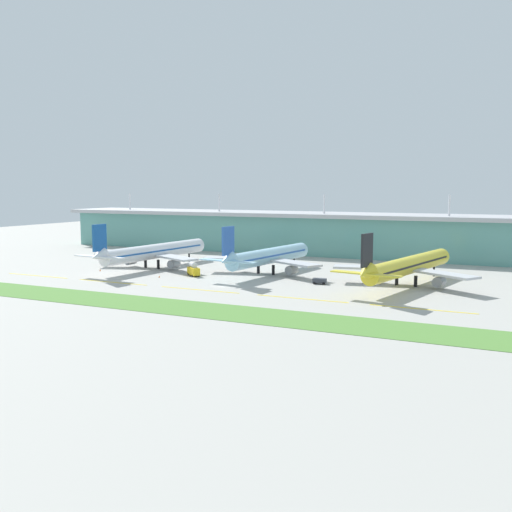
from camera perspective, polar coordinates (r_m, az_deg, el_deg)
The scene contains 15 objects.
ground_plane at distance 192.30m, azimuth -3.32°, elevation -2.92°, with size 600.00×600.00×0.00m, color #A8A59E.
terminal_building at distance 285.95m, azimuth 6.88°, elevation 2.18°, with size 288.00×34.00×28.57m.
airliner_near at distance 238.53m, azimuth -9.72°, elevation 0.41°, with size 48.70×68.85×18.90m.
airliner_middle at distance 219.22m, azimuth 1.14°, elevation -0.04°, with size 48.52×60.91×18.90m.
airliner_far at distance 199.40m, azimuth 14.36°, elevation -0.90°, with size 48.04×71.15×18.90m.
taxiway_stripe_west at distance 228.78m, azimuth -20.17°, elevation -1.79°, with size 28.00×0.70×0.04m, color yellow.
taxiway_stripe_mid_west at distance 205.86m, azimuth -13.56°, elevation -2.46°, with size 28.00×0.70×0.04m, color yellow.
taxiway_stripe_centre at distance 186.36m, azimuth -5.43°, elevation -3.24°, with size 28.00×0.70×0.04m, color yellow.
taxiway_stripe_mid_east at distance 171.45m, azimuth 4.36°, elevation -4.09°, with size 28.00×0.70×0.04m, color yellow.
taxiway_stripe_east at distance 162.39m, azimuth 15.63°, elevation -4.92°, with size 28.00×0.70×0.04m, color yellow.
grass_verge at distance 163.53m, azimuth -9.23°, elevation -4.67°, with size 300.00×18.00×0.10m, color #518438.
pushback_tug at distance 197.64m, azimuth 6.10°, elevation -2.36°, with size 4.75×3.16×1.85m.
fuel_truck at distance 215.71m, azimuth -6.01°, elevation -1.30°, with size 7.18×6.62×4.95m.
safety_cone_left_wingtip at distance 213.60m, azimuth -9.24°, elevation -1.95°, with size 0.56×0.56×0.70m, color orange.
safety_cone_nose_front at distance 234.61m, azimuth -14.68°, elevation -1.32°, with size 0.56×0.56×0.70m, color orange.
Camera 1 is at (92.48, -165.60, 31.71)m, focal length 41.83 mm.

